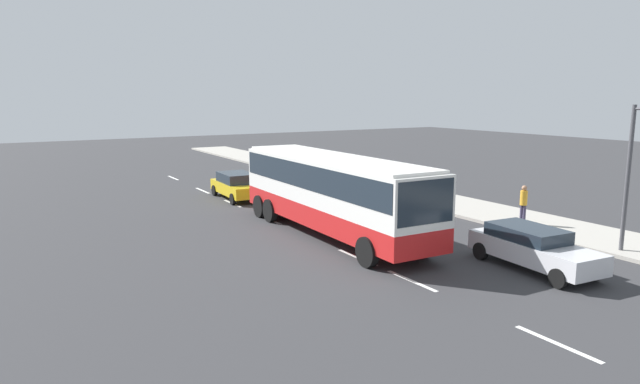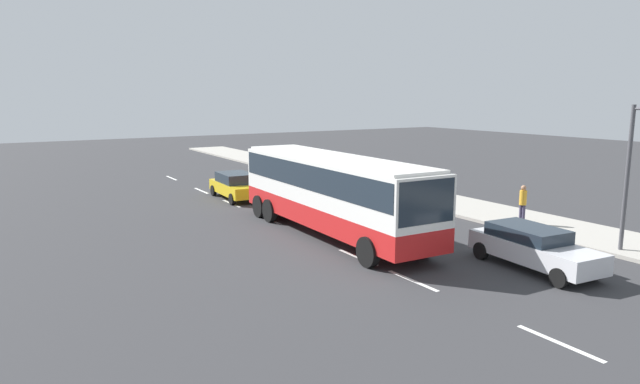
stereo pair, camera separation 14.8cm
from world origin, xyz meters
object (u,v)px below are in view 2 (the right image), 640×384
Objects in this scene: car_silver_hatch at (533,247)px; pedestrian_near_curb at (523,201)px; car_yellow_taxi at (236,185)px; coach_bus at (332,187)px; street_lamp at (634,166)px.

pedestrian_near_curb is at bearing 136.58° from car_silver_hatch.
car_yellow_taxi is 18.14m from car_silver_hatch.
car_yellow_taxi is 2.58× the size of pedestrian_near_curb.
car_yellow_taxi is (-10.18, -0.14, -1.34)m from coach_bus.
car_yellow_taxi is 0.95× the size of car_silver_hatch.
pedestrian_near_curb is (13.44, 8.43, 0.39)m from car_yellow_taxi.
car_silver_hatch is 2.73× the size of pedestrian_near_curb.
street_lamp is at bearing 85.31° from car_silver_hatch.
pedestrian_near_curb is 5.54m from street_lamp.
street_lamp is (5.07, -0.35, 2.19)m from pedestrian_near_curb.
coach_bus is 10.27m from car_yellow_taxi.
street_lamp is (8.34, 7.95, 1.24)m from coach_bus.
car_yellow_taxi is at bearing -156.42° from street_lamp.
car_silver_hatch is at bearing -99.39° from street_lamp.
coach_bus is 2.65× the size of car_yellow_taxi.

